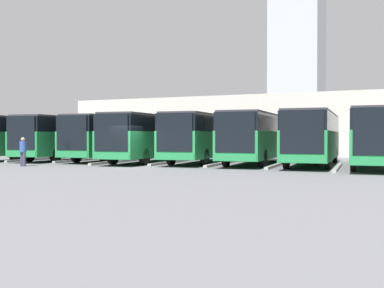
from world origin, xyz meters
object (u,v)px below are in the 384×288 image
Objects in this scene: bus_0 at (375,136)px; bus_1 at (313,136)px; bus_5 at (116,136)px; bus_7 at (35,136)px; bus_4 at (152,136)px; bus_6 at (72,136)px; bus_3 at (206,136)px; bus_2 at (257,136)px; pedestrian at (23,151)px.

bus_0 is 1.00× the size of bus_1.
bus_7 is (7.55, 0.72, 0.00)m from bus_5.
bus_4 and bus_6 have the same top height.
bus_6 is at bearing -1.74° from bus_3.
bus_3 is (7.55, -0.12, 0.00)m from bus_1.
bus_6 is at bearing 4.51° from bus_5.
pedestrian is at bearing 29.63° from bus_2.
bus_7 is at bearing -5.60° from bus_0.
bus_6 is 1.00× the size of bus_7.
bus_1 is 1.00× the size of bus_2.
bus_1 is 6.82× the size of pedestrian.
bus_3 is 1.00× the size of bus_5.
bus_6 is 3.77m from bus_7.
pedestrian is at bearing 51.90° from bus_4.
bus_2 is at bearing -136.89° from pedestrian.
bus_4 is 1.00× the size of bus_7.
bus_5 is (18.87, -0.85, 0.00)m from bus_0.
bus_4 and bus_5 have the same top height.
bus_2 is 15.21m from pedestrian.
bus_2 is (3.77, -0.18, 0.00)m from bus_1.
bus_0 is 1.00× the size of bus_2.
pedestrian is (-2.65, 7.93, -0.90)m from bus_6.
bus_2 is 18.88m from bus_7.
bus_2 reaches higher than pedestrian.
bus_4 is 9.10m from pedestrian.
bus_2 is (7.55, -0.96, 0.00)m from bus_0.
bus_2 is 1.00× the size of bus_5.
bus_5 and bus_6 have the same top height.
bus_0 is 6.82× the size of pedestrian.
bus_1 is (3.77, -0.78, 0.00)m from bus_0.
bus_3 is at bearing -6.27° from bus_1.
bus_2 is 6.82× the size of pedestrian.
bus_6 and bus_7 have the same top height.
bus_2 is 7.62m from bus_4.
bus_5 reaches higher than pedestrian.
bus_2 is 1.00× the size of bus_6.
bus_0 is at bearing 175.15° from bus_4.
bus_7 is 6.82× the size of pedestrian.
bus_5 is 6.82× the size of pedestrian.
bus_5 is at bearing -7.91° from bus_0.
bus_3 is 12.28m from pedestrian.
bus_0 is 11.36m from bus_3.
bus_6 is at bearing -2.42° from bus_2.
bus_1 and bus_6 have the same top height.
bus_0 is at bearing 167.40° from bus_2.
bus_0 is 15.09m from bus_4.
bus_1 reaches higher than pedestrian.
bus_7 reaches higher than pedestrian.
bus_3 is 11.34m from bus_6.
bus_0 is 3.85m from bus_1.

